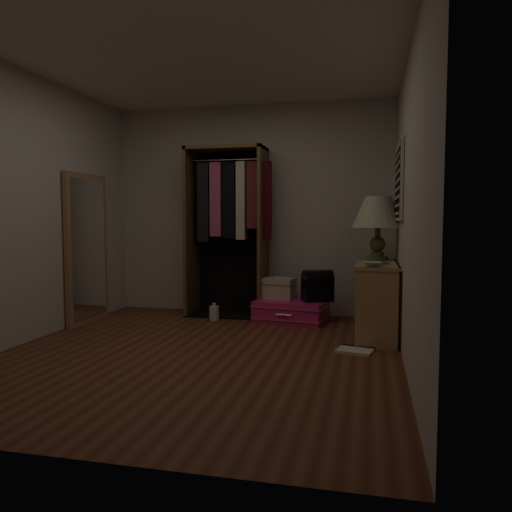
{
  "coord_description": "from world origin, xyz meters",
  "views": [
    {
      "loc": [
        1.47,
        -4.12,
        1.19
      ],
      "look_at": [
        0.3,
        0.95,
        0.8
      ],
      "focal_mm": 35.0,
      "sensor_mm": 36.0,
      "label": 1
    }
  ],
  "objects_px": {
    "black_bag": "(317,285)",
    "table_lamp": "(378,214)",
    "open_wardrobe": "(230,217)",
    "floor_mirror": "(87,248)",
    "console_bookshelf": "(377,297)",
    "white_jug": "(214,313)",
    "pink_suitcase": "(291,311)",
    "train_case": "(279,288)"
  },
  "relations": [
    {
      "from": "black_bag",
      "to": "table_lamp",
      "type": "xyz_separation_m",
      "value": [
        0.66,
        -0.2,
        0.81
      ]
    },
    {
      "from": "open_wardrobe",
      "to": "floor_mirror",
      "type": "bearing_deg",
      "value": -152.66
    },
    {
      "from": "console_bookshelf",
      "to": "white_jug",
      "type": "bearing_deg",
      "value": 168.05
    },
    {
      "from": "console_bookshelf",
      "to": "black_bag",
      "type": "relative_size",
      "value": 2.87
    },
    {
      "from": "floor_mirror",
      "to": "pink_suitcase",
      "type": "relative_size",
      "value": 1.92
    },
    {
      "from": "open_wardrobe",
      "to": "black_bag",
      "type": "distance_m",
      "value": 1.36
    },
    {
      "from": "open_wardrobe",
      "to": "black_bag",
      "type": "xyz_separation_m",
      "value": [
        1.09,
        -0.22,
        -0.78
      ]
    },
    {
      "from": "console_bookshelf",
      "to": "white_jug",
      "type": "relative_size",
      "value": 5.6
    },
    {
      "from": "pink_suitcase",
      "to": "white_jug",
      "type": "distance_m",
      "value": 0.91
    },
    {
      "from": "floor_mirror",
      "to": "white_jug",
      "type": "relative_size",
      "value": 8.5
    },
    {
      "from": "train_case",
      "to": "console_bookshelf",
      "type": "bearing_deg",
      "value": -18.4
    },
    {
      "from": "open_wardrobe",
      "to": "white_jug",
      "type": "distance_m",
      "value": 1.18
    },
    {
      "from": "train_case",
      "to": "table_lamp",
      "type": "xyz_separation_m",
      "value": [
        1.12,
        -0.28,
        0.87
      ]
    },
    {
      "from": "console_bookshelf",
      "to": "floor_mirror",
      "type": "distance_m",
      "value": 3.27
    },
    {
      "from": "floor_mirror",
      "to": "table_lamp",
      "type": "xyz_separation_m",
      "value": [
        3.24,
        0.35,
        0.39
      ]
    },
    {
      "from": "black_bag",
      "to": "table_lamp",
      "type": "distance_m",
      "value": 1.06
    },
    {
      "from": "train_case",
      "to": "black_bag",
      "type": "height_order",
      "value": "black_bag"
    },
    {
      "from": "open_wardrobe",
      "to": "table_lamp",
      "type": "relative_size",
      "value": 3.04
    },
    {
      "from": "floor_mirror",
      "to": "white_jug",
      "type": "xyz_separation_m",
      "value": [
        1.39,
        0.42,
        -0.77
      ]
    },
    {
      "from": "train_case",
      "to": "white_jug",
      "type": "height_order",
      "value": "train_case"
    },
    {
      "from": "floor_mirror",
      "to": "pink_suitcase",
      "type": "bearing_deg",
      "value": 13.73
    },
    {
      "from": "pink_suitcase",
      "to": "train_case",
      "type": "height_order",
      "value": "train_case"
    },
    {
      "from": "floor_mirror",
      "to": "white_jug",
      "type": "height_order",
      "value": "floor_mirror"
    },
    {
      "from": "white_jug",
      "to": "table_lamp",
      "type": "bearing_deg",
      "value": -2.13
    },
    {
      "from": "floor_mirror",
      "to": "black_bag",
      "type": "relative_size",
      "value": 4.36
    },
    {
      "from": "console_bookshelf",
      "to": "train_case",
      "type": "bearing_deg",
      "value": 151.67
    },
    {
      "from": "console_bookshelf",
      "to": "open_wardrobe",
      "type": "bearing_deg",
      "value": 156.97
    },
    {
      "from": "open_wardrobe",
      "to": "white_jug",
      "type": "xyz_separation_m",
      "value": [
        -0.1,
        -0.35,
        -1.12
      ]
    },
    {
      "from": "console_bookshelf",
      "to": "pink_suitcase",
      "type": "xyz_separation_m",
      "value": [
        -0.95,
        0.53,
        -0.27
      ]
    },
    {
      "from": "open_wardrobe",
      "to": "train_case",
      "type": "relative_size",
      "value": 5.1
    },
    {
      "from": "floor_mirror",
      "to": "black_bag",
      "type": "height_order",
      "value": "floor_mirror"
    },
    {
      "from": "open_wardrobe",
      "to": "table_lamp",
      "type": "distance_m",
      "value": 1.8
    },
    {
      "from": "white_jug",
      "to": "open_wardrobe",
      "type": "bearing_deg",
      "value": 73.49
    },
    {
      "from": "black_bag",
      "to": "train_case",
      "type": "bearing_deg",
      "value": 146.15
    },
    {
      "from": "white_jug",
      "to": "floor_mirror",
      "type": "bearing_deg",
      "value": -163.14
    },
    {
      "from": "black_bag",
      "to": "console_bookshelf",
      "type": "bearing_deg",
      "value": -63.01
    },
    {
      "from": "black_bag",
      "to": "table_lamp",
      "type": "height_order",
      "value": "table_lamp"
    },
    {
      "from": "train_case",
      "to": "table_lamp",
      "type": "height_order",
      "value": "table_lamp"
    },
    {
      "from": "table_lamp",
      "to": "black_bag",
      "type": "bearing_deg",
      "value": 163.06
    },
    {
      "from": "table_lamp",
      "to": "white_jug",
      "type": "height_order",
      "value": "table_lamp"
    },
    {
      "from": "console_bookshelf",
      "to": "pink_suitcase",
      "type": "distance_m",
      "value": 1.12
    },
    {
      "from": "open_wardrobe",
      "to": "floor_mirror",
      "type": "distance_m",
      "value": 1.72
    }
  ]
}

